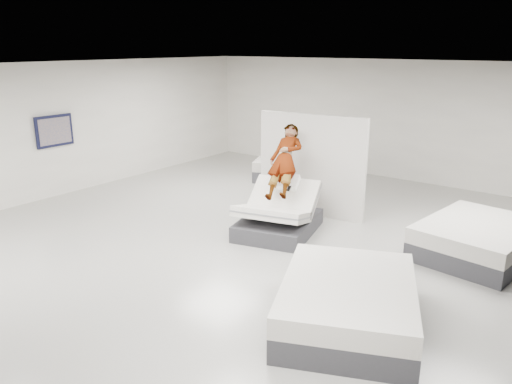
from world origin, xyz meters
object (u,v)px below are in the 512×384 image
Objects in this scene: divider_panel at (311,165)px; person at (284,172)px; hero_bed at (278,216)px; flat_bed_right_far at (478,239)px; flat_bed_right_near at (348,303)px; remote at (289,188)px; wall_poster at (54,131)px; flat_bed_left_far at (296,169)px.

person is at bearing -96.33° from divider_panel.
hero_bed reaches higher than flat_bed_right_far.
flat_bed_right_near is (2.72, -3.59, -0.78)m from divider_panel.
flat_bed_right_far is at bearing -9.99° from divider_panel.
flat_bed_right_near is at bearing -40.32° from hero_bed.
flat_bed_right_far is 3.50m from flat_bed_right_near.
remote reaches higher than flat_bed_right_near.
wall_poster reaches higher than hero_bed.
divider_panel is 2.53× the size of wall_poster.
divider_panel is at bearing 93.80° from hero_bed.
wall_poster is (-9.14, -2.28, 1.30)m from flat_bed_right_far.
divider_panel reaches higher than flat_bed_left_far.
person is 3.80m from flat_bed_right_near.
hero_bed is 3.45m from flat_bed_right_near.
flat_bed_right_far is 0.95× the size of flat_bed_left_far.
person is 0.46m from remote.
flat_bed_right_near reaches higher than flat_bed_right_far.
flat_bed_left_far is (-1.85, 2.33, -0.81)m from divider_panel.
flat_bed_right_far is at bearing -0.19° from person.
divider_panel is (-0.01, 1.05, -0.06)m from person.
person is 5.83m from wall_poster.
flat_bed_right_far is 9.51m from wall_poster.
divider_panel reaches higher than person.
flat_bed_right_near is at bearing -57.35° from person.
person is 12.32× the size of remote.
flat_bed_right_far is (3.51, -0.18, -0.79)m from divider_panel.
person reaches higher than flat_bed_right_near.
flat_bed_left_far is at bearing 127.68° from flat_bed_right_near.
wall_poster is (-5.63, -2.46, 0.51)m from divider_panel.
hero_bed reaches higher than remote.
divider_panel is 6.16m from wall_poster.
wall_poster is at bearing -128.18° from flat_bed_left_far.
flat_bed_right_far is at bearing 76.89° from flat_bed_right_near.
person is at bearing 122.15° from remote.
remote is 0.06× the size of flat_bed_right_far.
person is at bearing 104.22° from hero_bed.
flat_bed_right_near is (2.63, -2.23, -0.03)m from hero_bed.
person reaches higher than flat_bed_left_far.
hero_bed is at bearing -161.01° from flat_bed_right_far.
flat_bed_right_near is (2.41, -2.25, -0.63)m from remote.
wall_poster is at bearing -163.41° from divider_panel.
hero_bed is at bearing -90.00° from person.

